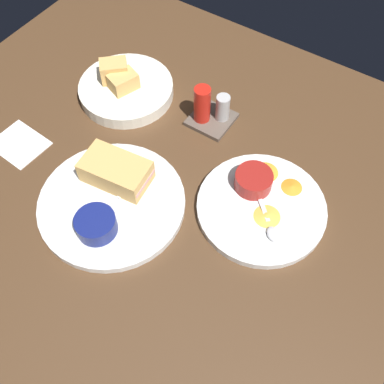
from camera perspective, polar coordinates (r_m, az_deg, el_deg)
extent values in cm
cube|color=#4C331E|center=(91.49, -7.00, 0.82)|extent=(110.00, 110.00, 3.00)
cylinder|color=silver|center=(87.19, -10.24, -1.43)|extent=(28.39, 28.39, 1.60)
cube|color=tan|center=(87.36, -9.72, 2.65)|extent=(13.84, 9.16, 4.80)
cube|color=#DB938E|center=(87.36, -9.72, 2.65)|extent=(14.03, 8.59, 0.80)
cylinder|color=navy|center=(82.34, -12.21, -4.10)|extent=(7.54, 7.54, 3.56)
cylinder|color=black|center=(81.17, -12.38, -3.62)|extent=(6.18, 6.18, 0.60)
cube|color=silver|center=(87.34, -8.37, 0.47)|extent=(1.33, 5.55, 0.40)
ellipsoid|color=silver|center=(85.07, -10.35, -2.21)|extent=(2.50, 3.40, 0.80)
cylinder|color=silver|center=(86.31, 8.87, -2.01)|extent=(24.85, 24.85, 1.60)
cylinder|color=maroon|center=(86.52, 7.90, 1.47)|extent=(7.34, 7.34, 3.39)
cylinder|color=olive|center=(85.47, 8.00, 1.97)|extent=(6.02, 6.02, 0.60)
cube|color=silver|center=(84.97, 9.16, -2.19)|extent=(4.52, 4.38, 0.40)
ellipsoid|color=silver|center=(82.46, 10.35, -5.33)|extent=(3.83, 3.80, 0.80)
cone|color=gold|center=(84.30, 9.61, -3.00)|extent=(6.71, 6.71, 0.60)
cone|color=orange|center=(88.78, 12.68, 0.71)|extent=(5.53, 5.53, 0.60)
cone|color=gold|center=(89.88, 9.44, 2.62)|extent=(5.42, 5.42, 0.60)
cylinder|color=silver|center=(105.39, -8.42, 12.84)|extent=(21.45, 21.45, 3.00)
cube|color=tan|center=(104.62, -9.95, 15.06)|extent=(7.40, 7.29, 4.71)
cube|color=tan|center=(102.46, -8.80, 13.82)|extent=(6.24, 7.17, 3.72)
cube|color=brown|center=(99.45, 2.52, 9.30)|extent=(9.00, 9.00, 1.00)
cylinder|color=red|center=(95.91, 1.31, 11.21)|extent=(3.60, 3.60, 8.50)
cylinder|color=#B2B2B2|center=(97.15, 3.96, 10.76)|extent=(3.00, 3.00, 6.00)
cube|color=white|center=(102.08, -21.27, 5.79)|extent=(11.61, 9.76, 0.40)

